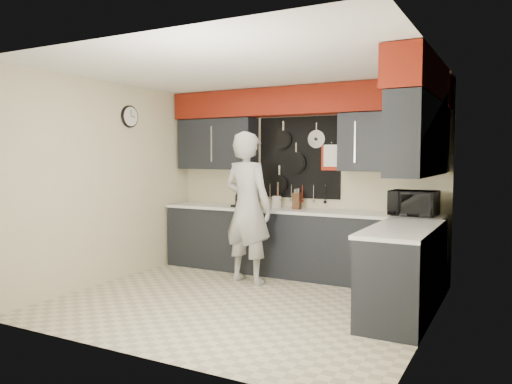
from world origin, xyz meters
The scene contains 10 objects.
ground centered at (0.00, 0.00, 0.00)m, with size 4.00×4.00×0.00m, color beige.
back_wall_assembly centered at (0.01, 1.60, 2.01)m, with size 4.00×0.36×2.60m.
right_wall_assembly centered at (1.85, 0.26, 1.94)m, with size 0.36×3.50×2.60m.
left_wall_assembly centered at (-1.99, 0.02, 1.33)m, with size 0.05×3.50×2.60m.
base_cabinets centered at (0.49, 1.13, 0.46)m, with size 3.95×2.20×0.92m.
microwave centered at (1.59, 1.43, 1.07)m, with size 0.55×0.38×0.31m, color black.
knife_block centered at (0.04, 1.45, 1.03)m, with size 0.10×0.10×0.22m, color #391C12.
utensil_crock centered at (-0.29, 1.50, 1.00)m, with size 0.13×0.13×0.16m, color white.
coffee_maker centered at (-0.82, 1.40, 1.09)m, with size 0.19×0.23×0.33m.
person centered at (-0.38, 0.81, 0.98)m, with size 0.71×0.47×1.96m, color #A3A3A1.
Camera 1 is at (2.74, -4.80, 1.63)m, focal length 35.00 mm.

